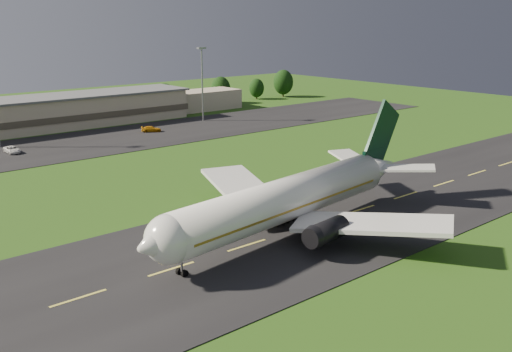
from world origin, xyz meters
TOP-DOWN VIEW (x-y plane):
  - ground at (0.00, 0.00)m, footprint 360.00×360.00m
  - taxiway at (0.00, 0.00)m, footprint 220.00×30.00m
  - airliner at (18.25, 0.10)m, footprint 51.19×41.86m
  - light_mast_east at (60.00, 80.00)m, footprint 2.40×1.20m
  - tree_line at (30.54, 105.74)m, footprint 193.45×9.37m
  - service_vehicle_c at (5.29, 72.27)m, footprint 2.52×5.21m
  - service_vehicle_d at (40.12, 74.36)m, footprint 5.30×4.17m

SIDE VIEW (x-z plane):
  - ground at x=0.00m, z-range 0.00..0.00m
  - taxiway at x=0.00m, z-range 0.00..0.10m
  - service_vehicle_c at x=5.29m, z-range 0.10..1.53m
  - service_vehicle_d at x=40.12m, z-range 0.10..1.54m
  - airliner at x=18.25m, z-range -3.13..12.45m
  - tree_line at x=30.54m, z-range -0.20..9.76m
  - light_mast_east at x=60.00m, z-range 2.56..22.91m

